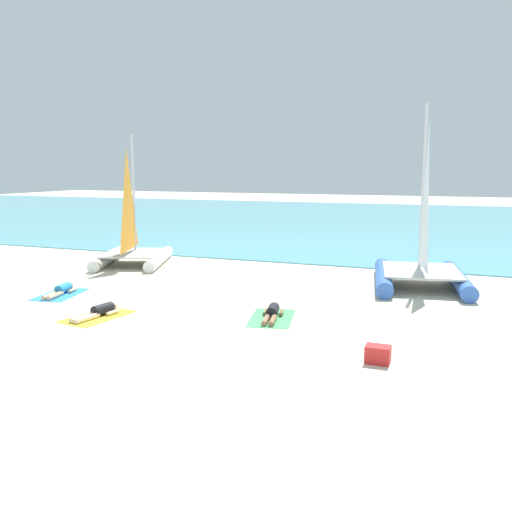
{
  "coord_description": "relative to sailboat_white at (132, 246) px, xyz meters",
  "views": [
    {
      "loc": [
        6.07,
        -11.26,
        3.92
      ],
      "look_at": [
        0.0,
        4.59,
        1.2
      ],
      "focal_mm": 38.5,
      "sensor_mm": 36.0,
      "label": 1
    }
  ],
  "objects": [
    {
      "name": "towel_right",
      "position": [
        8.04,
        -5.67,
        -0.78
      ],
      "size": [
        1.46,
        2.08,
        0.01
      ],
      "primitive_type": "cube",
      "rotation": [
        0.0,
        0.0,
        0.2
      ],
      "color": "#4CB266",
      "rests_on": "ground"
    },
    {
      "name": "cooler_box",
      "position": [
        11.18,
        -8.07,
        -0.61
      ],
      "size": [
        0.5,
        0.36,
        0.36
      ],
      "primitive_type": "cube",
      "color": "red",
      "rests_on": "ground"
    },
    {
      "name": "ocean_water",
      "position": [
        6.61,
        22.52,
        -0.76
      ],
      "size": [
        120.0,
        40.0,
        0.05
      ],
      "primitive_type": "cube",
      "color": "#5BB2C1",
      "rests_on": "ground"
    },
    {
      "name": "sailboat_blue",
      "position": [
        11.39,
        -0.19,
        0.11
      ],
      "size": [
        3.65,
        5.03,
        6.03
      ],
      "rotation": [
        0.0,
        0.0,
        0.16
      ],
      "color": "blue",
      "rests_on": "ground"
    },
    {
      "name": "sailboat_white",
      "position": [
        0.0,
        0.0,
        0.0
      ],
      "size": [
        3.82,
        4.7,
        5.3
      ],
      "rotation": [
        0.0,
        0.0,
        0.35
      ],
      "color": "white",
      "rests_on": "ground"
    },
    {
      "name": "sunbather_right",
      "position": [
        8.03,
        -5.6,
        -0.66
      ],
      "size": [
        0.71,
        1.56,
        0.3
      ],
      "rotation": [
        0.0,
        0.0,
        0.2
      ],
      "color": "black",
      "rests_on": "towel_right"
    },
    {
      "name": "ground_plane",
      "position": [
        6.61,
        2.32,
        -0.79
      ],
      "size": [
        120.0,
        120.0,
        0.0
      ],
      "primitive_type": "plane",
      "color": "beige"
    },
    {
      "name": "sunbather_middle",
      "position": [
        3.65,
        -7.13,
        -0.66
      ],
      "size": [
        0.65,
        1.57,
        0.3
      ],
      "rotation": [
        0.0,
        0.0,
        -0.16
      ],
      "color": "black",
      "rests_on": "towel_middle"
    },
    {
      "name": "towel_left",
      "position": [
        0.93,
        -5.46,
        -0.78
      ],
      "size": [
        1.45,
        2.08,
        0.01
      ],
      "primitive_type": "cube",
      "rotation": [
        0.0,
        0.0,
        0.2
      ],
      "color": "#338CD8",
      "rests_on": "ground"
    },
    {
      "name": "sunbather_left",
      "position": [
        0.92,
        -5.39,
        -0.66
      ],
      "size": [
        0.7,
        1.56,
        0.3
      ],
      "rotation": [
        0.0,
        0.0,
        0.2
      ],
      "color": "#268CCC",
      "rests_on": "towel_left"
    },
    {
      "name": "towel_middle",
      "position": [
        3.64,
        -7.19,
        -0.78
      ],
      "size": [
        1.38,
        2.05,
        0.01
      ],
      "primitive_type": "cube",
      "rotation": [
        0.0,
        0.0,
        -0.16
      ],
      "color": "yellow",
      "rests_on": "ground"
    }
  ]
}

